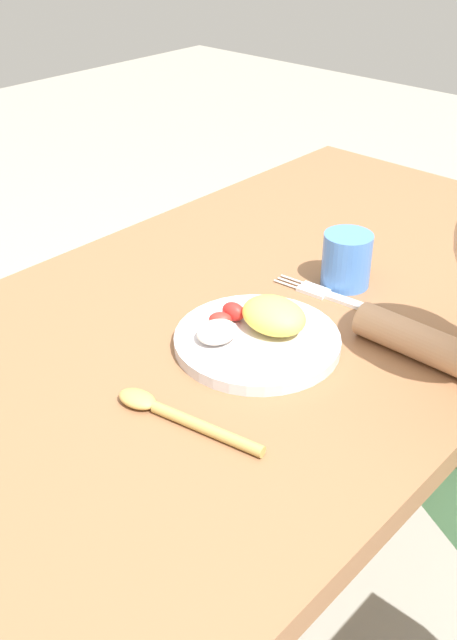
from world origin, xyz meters
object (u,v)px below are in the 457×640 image
at_px(fork, 339,299).
at_px(spoon, 173,414).
at_px(drinking_cup, 347,260).
at_px(plate, 258,334).

distance_m(fork, spoon, 0.37).
distance_m(fork, drinking_cup, 0.07).
relative_size(plate, fork, 1.08).
relative_size(plate, drinking_cup, 2.66).
xyz_separation_m(spoon, drinking_cup, (0.42, 0.04, 0.04)).
bearing_deg(drinking_cup, fork, -154.72).
height_order(plate, spoon, plate).
relative_size(fork, drinking_cup, 2.47).
xyz_separation_m(plate, fork, (0.18, -0.01, -0.01)).
bearing_deg(spoon, drinking_cup, -94.66).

